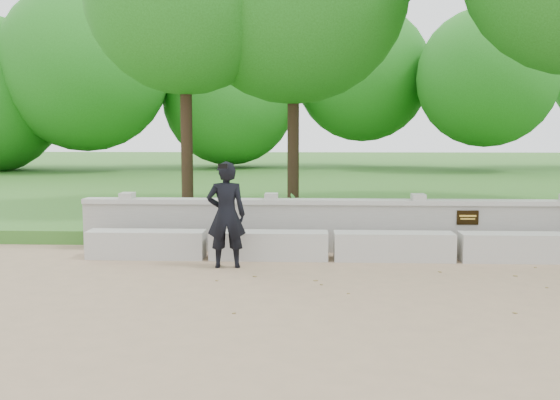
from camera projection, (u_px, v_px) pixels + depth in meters
The scene contains 6 objects.
ground at pixel (491, 291), 8.06m from camera, with size 80.00×80.00×0.00m, color #987B5D.
lawn at pixel (375, 186), 21.94m from camera, with size 40.00×22.00×0.25m, color #3B6A1E.
concrete_bench at pixel (457, 247), 9.92m from camera, with size 11.90×0.45×0.45m.
parapet_wall at pixel (447, 225), 10.59m from camera, with size 12.50×0.35×0.90m.
man_main at pixel (226, 215), 9.38m from camera, with size 0.62×0.56×1.61m.
shrub_a at pixel (295, 212), 11.42m from camera, with size 0.35×0.24×0.67m, color #2D7628.
Camera 1 is at (-2.38, -7.99, 2.06)m, focal length 40.00 mm.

